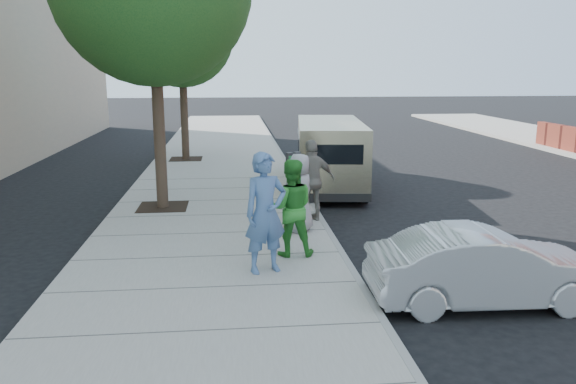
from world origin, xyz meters
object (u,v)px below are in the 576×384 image
object	(u,v)px
sedan	(486,268)
van	(330,153)
person_officer	(266,213)
parking_meter	(293,172)
person_green_shirt	(291,208)
tree_far	(182,30)
person_striped_polo	(312,181)
person_gray_shirt	(299,193)

from	to	relation	value
sedan	van	bearing A→B (deg)	7.53
person_officer	parking_meter	bearing A→B (deg)	55.34
person_officer	person_green_shirt	size ratio (longest dim) A/B	1.14
van	person_officer	xyz separation A→B (m)	(-2.35, -7.22, 0.11)
sedan	parking_meter	bearing A→B (deg)	30.43
tree_far	person_green_shirt	world-z (taller)	tree_far
van	person_striped_polo	distance (m)	4.21
van	person_striped_polo	world-z (taller)	van
tree_far	person_green_shirt	xyz separation A→B (m)	(2.72, -11.56, -3.84)
sedan	person_officer	bearing A→B (deg)	68.95
person_officer	person_green_shirt	xyz separation A→B (m)	(0.51, 0.81, -0.13)
tree_far	person_officer	bearing A→B (deg)	-79.84
tree_far	van	size ratio (longest dim) A/B	1.17
parking_meter	person_officer	xyz separation A→B (m)	(-0.81, -3.07, -0.12)
sedan	person_officer	xyz separation A→B (m)	(-3.24, 1.35, 0.58)
person_green_shirt	parking_meter	bearing A→B (deg)	-95.67
parking_meter	sedan	size ratio (longest dim) A/B	0.44
van	person_officer	size ratio (longest dim) A/B	2.73
person_gray_shirt	person_striped_polo	xyz separation A→B (m)	(0.39, 0.83, 0.09)
tree_far	person_gray_shirt	bearing A→B (deg)	-73.01
parking_meter	person_striped_polo	bearing A→B (deg)	-10.58
tree_far	sedan	bearing A→B (deg)	-68.33
person_green_shirt	person_gray_shirt	distance (m)	1.56
tree_far	parking_meter	world-z (taller)	tree_far
tree_far	person_striped_polo	distance (m)	10.56
parking_meter	person_officer	world-z (taller)	person_officer
sedan	person_green_shirt	size ratio (longest dim) A/B	1.98
sedan	person_gray_shirt	world-z (taller)	person_gray_shirt
person_officer	person_gray_shirt	xyz separation A→B (m)	(0.85, 2.33, -0.19)
person_gray_shirt	person_green_shirt	bearing A→B (deg)	29.62
sedan	person_gray_shirt	distance (m)	4.40
tree_far	sedan	world-z (taller)	tree_far
tree_far	person_green_shirt	bearing A→B (deg)	-76.75
person_gray_shirt	van	bearing A→B (deg)	-154.53
van	sedan	size ratio (longest dim) A/B	1.57
sedan	person_gray_shirt	bearing A→B (deg)	34.57
person_officer	person_gray_shirt	size ratio (longest dim) A/B	1.23
person_striped_polo	sedan	bearing A→B (deg)	100.23
van	sedan	xyz separation A→B (m)	(0.89, -8.57, -0.48)
person_officer	tree_far	bearing A→B (deg)	80.20
person_officer	person_striped_polo	world-z (taller)	person_officer
tree_far	person_officer	xyz separation A→B (m)	(2.22, -12.37, -3.72)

